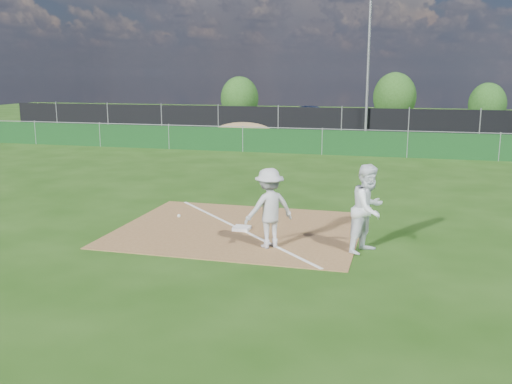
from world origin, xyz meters
TOP-DOWN VIEW (x-y plane):
  - ground at (0.00, 10.00)m, footprint 90.00×90.00m
  - infield_dirt at (0.00, 1.00)m, footprint 6.00×5.00m
  - foul_line at (0.00, 1.00)m, footprint 5.01×5.01m
  - green_fence at (0.00, 15.00)m, footprint 44.00×0.05m
  - dirt_mound at (-5.00, 18.50)m, footprint 3.38×2.60m
  - black_fence at (0.00, 23.00)m, footprint 46.00×0.04m
  - parking_lot at (0.00, 28.00)m, footprint 46.00×9.00m
  - light_pole at (1.50, 22.70)m, footprint 0.16×0.16m
  - first_base at (0.08, 0.93)m, footprint 0.40×0.40m
  - play_at_first at (1.08, -0.28)m, footprint 2.78×1.27m
  - runner at (3.26, -0.02)m, footprint 1.11×1.20m
  - car_left at (-5.46, 28.16)m, footprint 4.30×2.97m
  - car_mid at (-2.35, 28.24)m, footprint 5.01×3.22m
  - car_right at (3.61, 27.73)m, footprint 5.43×3.81m
  - tree_left at (-9.35, 32.39)m, footprint 3.05×3.05m
  - tree_mid at (2.82, 34.14)m, footprint 3.33×3.33m
  - tree_right at (9.52, 32.95)m, footprint 2.70×2.70m

SIDE VIEW (x-z plane):
  - ground at x=0.00m, z-range 0.00..0.00m
  - parking_lot at x=0.00m, z-range 0.00..0.01m
  - infield_dirt at x=0.00m, z-range 0.00..0.02m
  - foul_line at x=0.00m, z-range 0.02..0.03m
  - first_base at x=0.08m, z-range 0.02..0.10m
  - dirt_mound at x=-5.00m, z-range 0.00..1.17m
  - green_fence at x=0.00m, z-range 0.00..1.20m
  - car_left at x=-5.46m, z-range 0.01..1.37m
  - car_right at x=3.61m, z-range 0.01..1.47m
  - car_mid at x=-2.35m, z-range 0.01..1.57m
  - black_fence at x=0.00m, z-range 0.00..1.80m
  - play_at_first at x=1.08m, z-range 0.02..1.83m
  - runner at x=3.26m, z-range 0.00..1.97m
  - tree_right at x=9.52m, z-range 0.05..3.25m
  - tree_left at x=-9.35m, z-range 0.05..3.67m
  - tree_mid at x=2.82m, z-range 0.06..4.00m
  - light_pole at x=1.50m, z-range 0.00..8.00m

